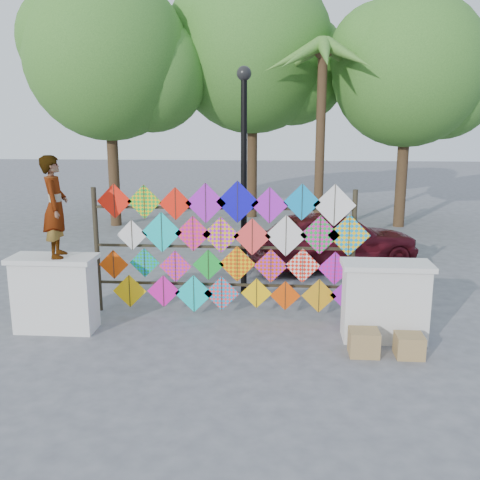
# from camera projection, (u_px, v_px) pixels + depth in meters

# --- Properties ---
(ground) EXTENTS (80.00, 80.00, 0.00)m
(ground) POSITION_uv_depth(u_px,v_px,m) (218.00, 330.00, 9.03)
(ground) COLOR gray
(ground) RESTS_ON ground
(parapet_left) EXTENTS (1.40, 0.65, 1.28)m
(parapet_left) POSITION_uv_depth(u_px,v_px,m) (55.00, 293.00, 8.88)
(parapet_left) COLOR silver
(parapet_left) RESTS_ON ground
(parapet_right) EXTENTS (1.40, 0.65, 1.28)m
(parapet_right) POSITION_uv_depth(u_px,v_px,m) (385.00, 301.00, 8.50)
(parapet_right) COLOR silver
(parapet_right) RESTS_ON ground
(kite_rack) EXTENTS (4.99, 0.24, 2.45)m
(kite_rack) POSITION_uv_depth(u_px,v_px,m) (231.00, 248.00, 9.45)
(kite_rack) COLOR black
(kite_rack) RESTS_ON ground
(tree_west) EXTENTS (5.85, 5.20, 8.01)m
(tree_west) POSITION_uv_depth(u_px,v_px,m) (111.00, 59.00, 16.96)
(tree_west) COLOR #48321F
(tree_west) RESTS_ON ground
(tree_mid) EXTENTS (6.30, 5.60, 8.61)m
(tree_mid) POSITION_uv_depth(u_px,v_px,m) (256.00, 52.00, 18.50)
(tree_mid) COLOR #48321F
(tree_mid) RESTS_ON ground
(tree_east) EXTENTS (5.40, 4.80, 7.42)m
(tree_east) POSITION_uv_depth(u_px,v_px,m) (411.00, 71.00, 16.85)
(tree_east) COLOR #48321F
(tree_east) RESTS_ON ground
(palm_tree) EXTENTS (3.62, 3.62, 5.83)m
(palm_tree) POSITION_uv_depth(u_px,v_px,m) (323.00, 68.00, 15.58)
(palm_tree) COLOR #48321F
(palm_tree) RESTS_ON ground
(vendor_woman) EXTENTS (0.52, 0.68, 1.65)m
(vendor_woman) POSITION_uv_depth(u_px,v_px,m) (55.00, 207.00, 8.56)
(vendor_woman) COLOR #99999E
(vendor_woman) RESTS_ON parapet_left
(sedan) EXTENTS (4.41, 3.02, 1.39)m
(sedan) POSITION_uv_depth(u_px,v_px,m) (333.00, 238.00, 12.81)
(sedan) COLOR #520E16
(sedan) RESTS_ON ground
(lamppost) EXTENTS (0.28, 0.28, 4.46)m
(lamppost) POSITION_uv_depth(u_px,v_px,m) (244.00, 161.00, 10.37)
(lamppost) COLOR black
(lamppost) RESTS_ON ground
(cardboard_box_near) EXTENTS (0.44, 0.39, 0.39)m
(cardboard_box_near) POSITION_uv_depth(u_px,v_px,m) (364.00, 342.00, 8.03)
(cardboard_box_near) COLOR olive
(cardboard_box_near) RESTS_ON ground
(cardboard_box_far) EXTENTS (0.41, 0.38, 0.34)m
(cardboard_box_far) POSITION_uv_depth(u_px,v_px,m) (409.00, 346.00, 7.96)
(cardboard_box_far) COLOR olive
(cardboard_box_far) RESTS_ON ground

